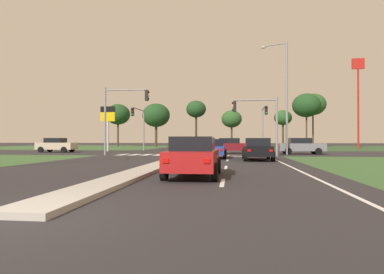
# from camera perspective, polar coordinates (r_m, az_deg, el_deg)

# --- Properties ---
(ground_plane) EXTENTS (200.00, 200.00, 0.00)m
(ground_plane) POSITION_cam_1_polar(r_m,az_deg,el_deg) (35.63, 0.75, -2.73)
(ground_plane) COLOR #282628
(grass_verge_far_left) EXTENTS (35.00, 35.00, 0.01)m
(grass_verge_far_left) POSITION_cam_1_polar(r_m,az_deg,el_deg) (66.70, -19.18, -1.64)
(grass_verge_far_left) COLOR #385B2D
(grass_verge_far_left) RESTS_ON ground
(grass_verge_far_right) EXTENTS (35.00, 35.00, 0.01)m
(grass_verge_far_right) POSITION_cam_1_polar(r_m,az_deg,el_deg) (63.72, 26.81, -1.67)
(grass_verge_far_right) COLOR #2D4C28
(grass_verge_far_right) RESTS_ON ground
(median_island_near) EXTENTS (1.20, 22.00, 0.14)m
(median_island_near) POSITION_cam_1_polar(r_m,az_deg,el_deg) (16.89, -6.20, -5.03)
(median_island_near) COLOR #ADA89E
(median_island_near) RESTS_ON ground
(median_island_far) EXTENTS (1.20, 36.00, 0.14)m
(median_island_far) POSITION_cam_1_polar(r_m,az_deg,el_deg) (60.53, 3.28, -1.72)
(median_island_far) COLOR gray
(median_island_far) RESTS_ON ground
(lane_dash_near) EXTENTS (0.14, 2.00, 0.01)m
(lane_dash_near) POSITION_cam_1_polar(r_m,az_deg,el_deg) (11.02, 5.27, -7.83)
(lane_dash_near) COLOR silver
(lane_dash_near) RESTS_ON ground
(lane_dash_second) EXTENTS (0.14, 2.00, 0.01)m
(lane_dash_second) POSITION_cam_1_polar(r_m,az_deg,el_deg) (16.99, 5.84, -5.23)
(lane_dash_second) COLOR silver
(lane_dash_second) RESTS_ON ground
(lane_dash_third) EXTENTS (0.14, 2.00, 0.01)m
(lane_dash_third) POSITION_cam_1_polar(r_m,az_deg,el_deg) (22.97, 6.12, -3.98)
(lane_dash_third) COLOR silver
(lane_dash_third) RESTS_ON ground
(lane_dash_fourth) EXTENTS (0.14, 2.00, 0.01)m
(lane_dash_fourth) POSITION_cam_1_polar(r_m,az_deg,el_deg) (28.96, 6.28, -3.24)
(lane_dash_fourth) COLOR silver
(lane_dash_fourth) RESTS_ON ground
(lane_dash_fifth) EXTENTS (0.14, 2.00, 0.01)m
(lane_dash_fifth) POSITION_cam_1_polar(r_m,az_deg,el_deg) (34.95, 6.39, -2.76)
(lane_dash_fifth) COLOR silver
(lane_dash_fifth) RESTS_ON ground
(edge_line_right) EXTENTS (0.14, 24.00, 0.01)m
(edge_line_right) POSITION_cam_1_polar(r_m,az_deg,el_deg) (17.72, 16.81, -5.01)
(edge_line_right) COLOR silver
(edge_line_right) RESTS_ON ground
(stop_bar_near) EXTENTS (6.40, 0.50, 0.01)m
(stop_bar_near) POSITION_cam_1_polar(r_m,az_deg,el_deg) (28.43, 6.87, -3.30)
(stop_bar_near) COLOR silver
(stop_bar_near) RESTS_ON ground
(crosswalk_bar_near) EXTENTS (0.70, 2.80, 0.01)m
(crosswalk_bar_near) POSITION_cam_1_polar(r_m,az_deg,el_deg) (31.91, -11.79, -2.98)
(crosswalk_bar_near) COLOR silver
(crosswalk_bar_near) RESTS_ON ground
(crosswalk_bar_second) EXTENTS (0.70, 2.80, 0.01)m
(crosswalk_bar_second) POSITION_cam_1_polar(r_m,az_deg,el_deg) (31.56, -9.81, -3.01)
(crosswalk_bar_second) COLOR silver
(crosswalk_bar_second) RESTS_ON ground
(crosswalk_bar_third) EXTENTS (0.70, 2.80, 0.01)m
(crosswalk_bar_third) POSITION_cam_1_polar(r_m,az_deg,el_deg) (31.25, -7.79, -3.04)
(crosswalk_bar_third) COLOR silver
(crosswalk_bar_third) RESTS_ON ground
(crosswalk_bar_fourth) EXTENTS (0.70, 2.80, 0.01)m
(crosswalk_bar_fourth) POSITION_cam_1_polar(r_m,az_deg,el_deg) (30.98, -5.73, -3.06)
(crosswalk_bar_fourth) COLOR silver
(crosswalk_bar_fourth) RESTS_ON ground
(crosswalk_bar_fifth) EXTENTS (0.70, 2.80, 0.01)m
(crosswalk_bar_fifth) POSITION_cam_1_polar(r_m,az_deg,el_deg) (30.75, -3.63, -3.08)
(crosswalk_bar_fifth) COLOR silver
(crosswalk_bar_fifth) RESTS_ON ground
(crosswalk_bar_sixth) EXTENTS (0.70, 2.80, 0.01)m
(crosswalk_bar_sixth) POSITION_cam_1_polar(r_m,az_deg,el_deg) (30.56, -1.51, -3.10)
(crosswalk_bar_sixth) COLOR silver
(crosswalk_bar_sixth) RESTS_ON ground
(crosswalk_bar_seventh) EXTENTS (0.70, 2.80, 0.01)m
(crosswalk_bar_seventh) POSITION_cam_1_polar(r_m,az_deg,el_deg) (30.41, 0.64, -3.11)
(crosswalk_bar_seventh) COLOR silver
(crosswalk_bar_seventh) RESTS_ON ground
(crosswalk_bar_eighth) EXTENTS (0.70, 2.80, 0.01)m
(crosswalk_bar_eighth) POSITION_cam_1_polar(r_m,az_deg,el_deg) (30.31, 2.80, -3.12)
(crosswalk_bar_eighth) COLOR silver
(crosswalk_bar_eighth) RESTS_ON ground
(car_maroon_near) EXTENTS (4.53, 2.02, 1.57)m
(car_maroon_near) POSITION_cam_1_polar(r_m,az_deg,el_deg) (34.16, 6.65, -1.48)
(car_maroon_near) COLOR maroon
(car_maroon_near) RESTS_ON ground
(car_grey_second) EXTENTS (4.35, 1.98, 1.58)m
(car_grey_second) POSITION_cam_1_polar(r_m,az_deg,el_deg) (33.78, 18.25, -1.47)
(car_grey_second) COLOR slate
(car_grey_second) RESTS_ON ground
(car_blue_third) EXTENTS (1.94, 4.25, 1.46)m
(car_blue_third) POSITION_cam_1_polar(r_m,az_deg,el_deg) (25.20, 3.70, -1.97)
(car_blue_third) COLOR navy
(car_blue_third) RESTS_ON ground
(car_red_fourth) EXTENTS (1.97, 4.26, 1.53)m
(car_red_fourth) POSITION_cam_1_polar(r_m,az_deg,el_deg) (12.70, 0.28, -3.33)
(car_red_fourth) COLOR #A31919
(car_red_fourth) RESTS_ON ground
(car_silver_fifth) EXTENTS (1.96, 4.36, 1.54)m
(car_silver_fifth) POSITION_cam_1_polar(r_m,az_deg,el_deg) (64.17, 1.49, -1.01)
(car_silver_fifth) COLOR #B7B7BC
(car_silver_fifth) RESTS_ON ground
(car_navy_sixth) EXTENTS (2.08, 4.44, 1.59)m
(car_navy_sixth) POSITION_cam_1_polar(r_m,az_deg,el_deg) (45.32, -0.71, -1.21)
(car_navy_sixth) COLOR #161E47
(car_navy_sixth) RESTS_ON ground
(car_black_seventh) EXTENTS (1.99, 4.43, 1.53)m
(car_black_seventh) POSITION_cam_1_polar(r_m,az_deg,el_deg) (23.38, 11.19, -2.01)
(car_black_seventh) COLOR black
(car_black_seventh) RESTS_ON ground
(car_beige_eighth) EXTENTS (4.22, 2.04, 1.60)m
(car_beige_eighth) POSITION_cam_1_polar(r_m,az_deg,el_deg) (40.02, -22.29, -1.28)
(car_beige_eighth) COLOR #BCAD8E
(car_beige_eighth) RESTS_ON ground
(traffic_signal_near_right) EXTENTS (3.89, 0.32, 5.06)m
(traffic_signal_near_right) POSITION_cam_1_polar(r_m,az_deg,el_deg) (28.96, 11.54, 3.61)
(traffic_signal_near_right) COLOR gray
(traffic_signal_near_right) RESTS_ON ground
(traffic_signal_near_left) EXTENTS (4.20, 0.32, 6.13)m
(traffic_signal_near_left) POSITION_cam_1_polar(r_m,az_deg,el_deg) (30.60, -12.23, 4.71)
(traffic_signal_near_left) COLOR gray
(traffic_signal_near_left) RESTS_ON ground
(traffic_signal_far_right) EXTENTS (0.32, 4.77, 5.46)m
(traffic_signal_far_right) POSITION_cam_1_polar(r_m,az_deg,el_deg) (40.50, 12.27, 2.90)
(traffic_signal_far_right) COLOR gray
(traffic_signal_far_right) RESTS_ON ground
(traffic_signal_far_left) EXTENTS (0.32, 5.24, 5.40)m
(traffic_signal_far_left) POSITION_cam_1_polar(r_m,az_deg,el_deg) (41.70, -9.01, 2.79)
(traffic_signal_far_left) COLOR gray
(traffic_signal_far_left) RESTS_ON ground
(street_lamp_second) EXTENTS (2.44, 1.11, 10.51)m
(street_lamp_second) POSITION_cam_1_polar(r_m,az_deg,el_deg) (32.33, 15.64, 7.42)
(street_lamp_second) COLOR gray
(street_lamp_second) RESTS_ON ground
(pedestrian_at_median) EXTENTS (0.34, 0.34, 1.65)m
(pedestrian_at_median) POSITION_cam_1_polar(r_m,az_deg,el_deg) (48.18, 2.25, -0.78)
(pedestrian_at_median) COLOR maroon
(pedestrian_at_median) RESTS_ON median_island_far
(fastfood_pole_sign) EXTENTS (1.80, 0.40, 13.71)m
(fastfood_pole_sign) POSITION_cam_1_polar(r_m,az_deg,el_deg) (56.62, 26.68, 8.14)
(fastfood_pole_sign) COLOR red
(fastfood_pole_sign) RESTS_ON ground
(fuel_price_totem) EXTENTS (1.80, 0.24, 5.44)m
(fuel_price_totem) POSITION_cam_1_polar(r_m,az_deg,el_deg) (41.55, -14.28, 3.08)
(fuel_price_totem) COLOR silver
(fuel_price_totem) RESTS_ON ground
(treeline_near) EXTENTS (5.09, 5.09, 8.89)m
(treeline_near) POSITION_cam_1_polar(r_m,az_deg,el_deg) (71.51, -12.62, 3.80)
(treeline_near) COLOR #423323
(treeline_near) RESTS_ON ground
(treeline_second) EXTENTS (5.33, 5.33, 8.40)m
(treeline_second) POSITION_cam_1_polar(r_m,az_deg,el_deg) (64.53, -6.19, 3.72)
(treeline_second) COLOR #423323
(treeline_second) RESTS_ON ground
(treeline_third) EXTENTS (4.02, 4.02, 9.30)m
(treeline_third) POSITION_cam_1_polar(r_m,az_deg,el_deg) (67.06, 0.71, 4.75)
(treeline_third) COLOR #423323
(treeline_third) RESTS_ON ground
(treeline_fourth) EXTENTS (3.89, 3.89, 7.03)m
(treeline_fourth) POSITION_cam_1_polar(r_m,az_deg,el_deg) (64.12, 6.83, 3.07)
(treeline_fourth) COLOR #423323
(treeline_fourth) RESTS_ON ground
(treeline_fifth) EXTENTS (5.16, 5.16, 9.96)m
(treeline_fifth) POSITION_cam_1_polar(r_m,az_deg,el_deg) (65.14, 19.09, 5.16)
(treeline_fifth) COLOR #423323
(treeline_fifth) RESTS_ON ground
(treeline_sixth) EXTENTS (3.45, 3.45, 7.19)m
(treeline_sixth) POSITION_cam_1_polar(r_m,az_deg,el_deg) (67.43, 15.38, 3.17)
(treeline_sixth) COLOR #423323
(treeline_sixth) RESTS_ON ground
(treeline_seventh) EXTENTS (4.98, 4.98, 10.40)m
(treeline_seventh) POSITION_cam_1_polar(r_m,az_deg,el_deg) (69.01, 20.09, 5.27)
(treeline_seventh) COLOR #423323
(treeline_seventh) RESTS_ON ground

